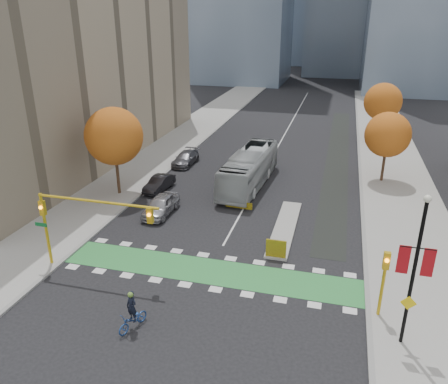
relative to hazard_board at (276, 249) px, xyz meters
The scene contains 22 objects.
ground 5.85m from the hazard_board, 133.60° to the right, with size 300.00×300.00×0.00m, color black.
sidewalk_west 23.59m from the hazard_board, 137.92° to the left, with size 7.00×120.00×0.15m, color gray.
sidewalk_east 18.45m from the hazard_board, 58.98° to the left, with size 7.00×120.00×0.15m, color gray.
curb_west 21.12m from the hazard_board, 131.54° to the left, with size 0.30×120.00×0.16m, color gray.
curb_east 16.92m from the hazard_board, 69.21° to the left, with size 0.30×120.00×0.16m, color gray.
bike_crossing 4.89m from the hazard_board, 145.98° to the right, with size 20.00×3.00×0.01m, color #2A833A.
centre_line 36.03m from the hazard_board, 96.38° to the left, with size 0.15×70.00×0.01m, color silver.
bike_lane_paint 26.05m from the hazard_board, 82.27° to the left, with size 2.50×50.00×0.01m, color black.
median_island 4.85m from the hazard_board, 90.00° to the left, with size 1.60×10.00×0.16m, color gray.
hazard_board is the anchor object (origin of this frame).
building_west 35.18m from the hazard_board, 147.56° to the left, with size 16.00×44.00×25.00m, color gray.
tree_west 18.44m from the hazard_board, 154.01° to the left, with size 5.20×5.20×8.22m.
tree_east_near 19.93m from the hazard_board, 65.80° to the left, with size 4.40×4.40×7.08m.
tree_east_far 35.13m from the hazard_board, 75.88° to the left, with size 4.80×4.80×7.65m.
traffic_signal_west 13.23m from the hazard_board, 158.45° to the right, with size 8.53×0.56×5.20m.
traffic_signal_east 8.26m from the hazard_board, 35.92° to the right, with size 0.35×0.43×4.10m.
banner_lamppost 10.76m from the hazard_board, 41.79° to the right, with size 1.65×0.36×8.28m.
cyclist 11.13m from the hazard_board, 124.30° to the right, with size 1.34×2.12×2.31m.
bus 14.19m from the hazard_board, 109.52° to the left, with size 2.93×12.50×3.48m, color #A3A8AA.
parked_car_a 11.53m from the hazard_board, 155.65° to the left, with size 1.90×4.73×1.61m, color #A3A2A8.
parked_car_b 16.07m from the hazard_board, 142.64° to the left, with size 1.47×4.21×1.39m, color black.
parked_car_c 22.04m from the hazard_board, 126.15° to the left, with size 1.98×4.88×1.42m, color #55555A.
Camera 1 is at (7.40, -22.09, 15.68)m, focal length 35.00 mm.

